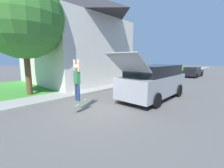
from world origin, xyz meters
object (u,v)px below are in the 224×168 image
Objects in this scene: skateboard at (81,104)px; skateboarder at (77,80)px; suv_parked at (154,81)px; car_down_street at (192,72)px; lawn_tree_near at (23,18)px.

skateboarder is at bearing -143.83° from skateboard.
suv_parked is at bearing 71.18° from skateboarder.
car_down_street is at bearing 96.04° from suv_parked.
lawn_tree_near is 5.91m from skateboarder.
skateboard is (0.13, 0.09, -1.09)m from skateboarder.
skateboard is at bearing 5.54° from lawn_tree_near.
suv_parked reaches higher than skateboarder.
skateboarder is (0.00, -18.60, 0.80)m from car_down_street.
suv_parked is 4.58m from skateboard.
car_down_street reaches higher than skateboard.
car_down_street is 5.86× the size of skateboard.
suv_parked is 3.06× the size of skateboarder.
lawn_tree_near is 20.03m from car_down_street.
skateboard is (-1.37, -4.31, -0.71)m from suv_parked.
skateboarder is (4.83, 0.39, -3.39)m from lawn_tree_near.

